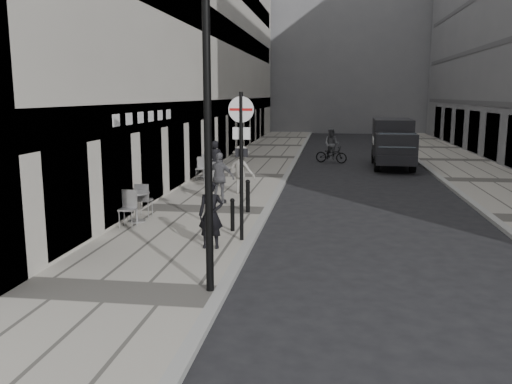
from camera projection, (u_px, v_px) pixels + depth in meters
ground at (177, 376)px, 7.45m from camera, size 120.00×120.00×0.00m
sidewalk at (243, 176)px, 25.26m from camera, size 4.00×60.00×0.12m
far_sidewalk at (490, 181)px, 23.77m from camera, size 4.00×60.00×0.12m
building_left at (191, 1)px, 30.55m from camera, size 4.00×45.00×18.00m
building_far at (329, 29)px, 59.88m from camera, size 24.00×16.00×22.00m
walking_man at (211, 215)px, 13.11m from camera, size 0.64×0.45×1.66m
sign_post at (241, 147)px, 13.56m from camera, size 0.65×0.13×3.76m
lamppost at (208, 124)px, 9.82m from camera, size 0.26×0.26×5.69m
bollard_near at (232, 216)px, 14.82m from camera, size 0.11×0.11×0.85m
bollard_far at (248, 197)px, 17.21m from camera, size 0.13×0.13×0.98m
panel_van at (393, 141)px, 28.63m from camera, size 2.16×5.43×2.53m
cyclist at (331, 149)px, 30.56m from camera, size 1.92×1.14×1.95m
pedestrian_a at (220, 178)px, 18.56m from camera, size 1.08×0.58×1.76m
pedestrian_b at (241, 170)px, 20.44m from camera, size 1.31×1.00×1.80m
pedestrian_c at (215, 156)px, 26.18m from camera, size 0.77×0.53×1.52m
cafe_table_near at (136, 204)px, 15.89m from camera, size 0.80×1.82×1.03m
cafe_table_mid at (204, 167)px, 24.36m from camera, size 0.77×1.74×0.99m
cafe_table_far at (213, 174)px, 22.37m from camera, size 0.71×1.60×0.91m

